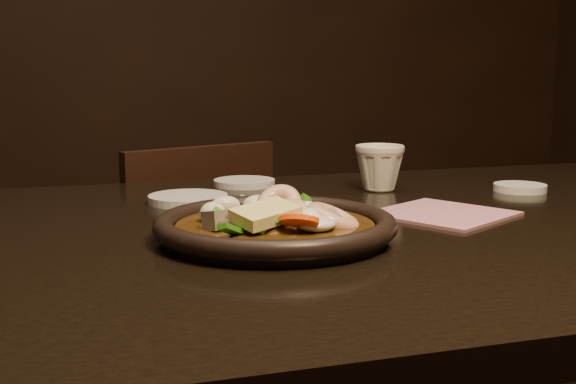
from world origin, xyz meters
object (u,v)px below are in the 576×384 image
object	(u,v)px
table	(431,269)
tea_cup	(379,166)
chair	(179,301)
plate	(275,227)

from	to	relation	value
table	tea_cup	world-z (taller)	tea_cup
chair	plate	xyz separation A→B (m)	(0.01, -0.76, 0.33)
table	plate	distance (m)	0.28
plate	tea_cup	bearing A→B (deg)	47.38
table	chair	bearing A→B (deg)	110.78
chair	plate	world-z (taller)	chair
chair	plate	bearing A→B (deg)	69.24
chair	plate	distance (m)	0.83
table	chair	size ratio (longest dim) A/B	2.00
table	tea_cup	size ratio (longest dim) A/B	18.77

